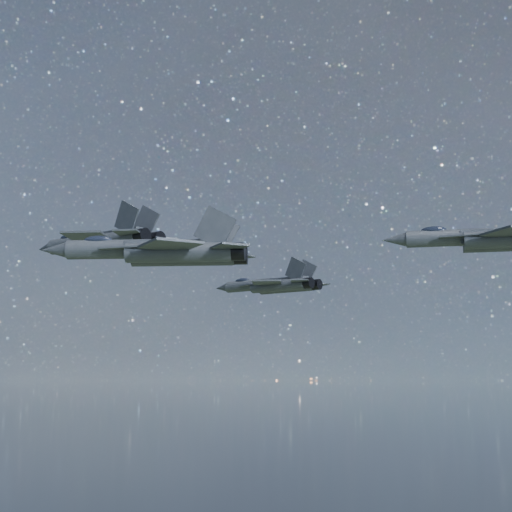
% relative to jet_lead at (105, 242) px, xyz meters
% --- Properties ---
extents(jet_lead, '(18.79, 12.57, 4.76)m').
position_rel_jet_lead_xyz_m(jet_lead, '(0.00, 0.00, 0.00)').
color(jet_lead, '#2B3036').
extents(jet_left, '(15.04, 10.09, 3.80)m').
position_rel_jet_lead_xyz_m(jet_left, '(14.27, 14.43, -3.45)').
color(jet_left, '#2B3036').
extents(jet_right, '(16.47, 11.26, 4.14)m').
position_rel_jet_lead_xyz_m(jet_right, '(15.70, -19.55, -4.92)').
color(jet_right, '#2B3036').
extents(jet_slot, '(19.74, 13.85, 4.98)m').
position_rel_jet_lead_xyz_m(jet_slot, '(39.10, 9.35, -0.24)').
color(jet_slot, '#2B3036').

